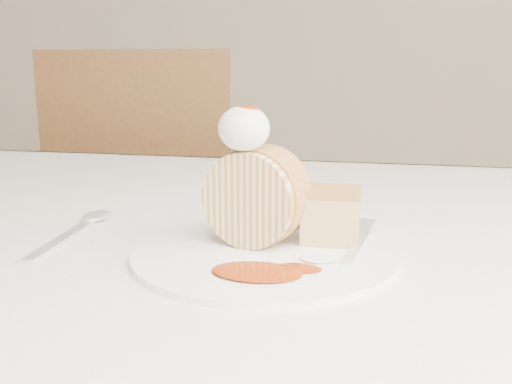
# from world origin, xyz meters

# --- Properties ---
(table) EXTENTS (1.40, 0.90, 0.75)m
(table) POSITION_xyz_m (0.00, 0.20, 0.66)
(table) COLOR silver
(table) RESTS_ON ground
(chair_far) EXTENTS (0.49, 0.49, 0.96)m
(chair_far) POSITION_xyz_m (-0.48, 0.95, 0.55)
(chair_far) COLOR brown
(chair_far) RESTS_ON ground
(plate) EXTENTS (0.25, 0.25, 0.01)m
(plate) POSITION_xyz_m (0.00, 0.08, 0.75)
(plate) COLOR white
(plate) RESTS_ON table
(roulade_slice) EXTENTS (0.10, 0.07, 0.09)m
(roulade_slice) POSITION_xyz_m (-0.01, 0.10, 0.80)
(roulade_slice) COLOR #D0B691
(roulade_slice) RESTS_ON plate
(cake_chunk) EXTENTS (0.06, 0.05, 0.05)m
(cake_chunk) POSITION_xyz_m (0.06, 0.12, 0.78)
(cake_chunk) COLOR #A8723F
(cake_chunk) RESTS_ON plate
(whipped_cream) EXTENTS (0.05, 0.05, 0.04)m
(whipped_cream) POSITION_xyz_m (-0.02, 0.09, 0.87)
(whipped_cream) COLOR white
(whipped_cream) RESTS_ON roulade_slice
(caramel_drizzle) EXTENTS (0.02, 0.02, 0.01)m
(caramel_drizzle) POSITION_xyz_m (-0.02, 0.09, 0.89)
(caramel_drizzle) COLOR maroon
(caramel_drizzle) RESTS_ON whipped_cream
(caramel_pool) EXTENTS (0.08, 0.05, 0.00)m
(caramel_pool) POSITION_xyz_m (0.01, 0.02, 0.76)
(caramel_pool) COLOR maroon
(caramel_pool) RESTS_ON plate
(fork) EXTENTS (0.04, 0.15, 0.00)m
(fork) POSITION_xyz_m (0.09, 0.10, 0.76)
(fork) COLOR silver
(fork) RESTS_ON plate
(spoon) EXTENTS (0.04, 0.17, 0.00)m
(spoon) POSITION_xyz_m (-0.21, 0.08, 0.75)
(spoon) COLOR silver
(spoon) RESTS_ON table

